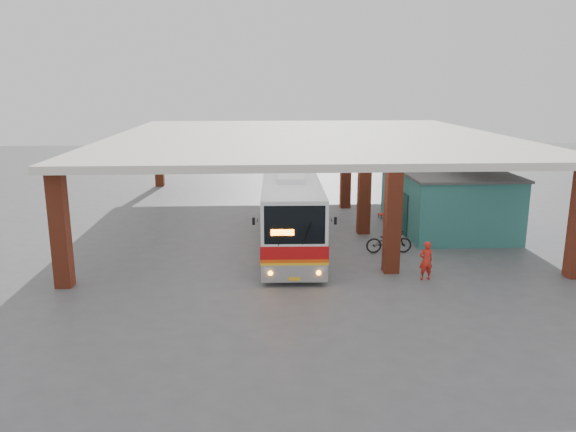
% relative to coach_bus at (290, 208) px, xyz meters
% --- Properties ---
extents(ground, '(90.00, 90.00, 0.00)m').
position_rel_coach_bus_xyz_m(ground, '(0.79, -1.31, -1.73)').
color(ground, '#515154').
rests_on(ground, ground).
extents(brick_columns, '(20.10, 21.60, 4.35)m').
position_rel_coach_bus_xyz_m(brick_columns, '(2.22, 3.69, 0.44)').
color(brick_columns, '#973A20').
rests_on(brick_columns, ground).
extents(canopy_roof, '(21.00, 23.00, 0.30)m').
position_rel_coach_bus_xyz_m(canopy_roof, '(1.29, 5.19, 2.77)').
color(canopy_roof, silver).
rests_on(canopy_roof, brick_columns).
extents(shop_building, '(5.20, 8.20, 3.11)m').
position_rel_coach_bus_xyz_m(shop_building, '(8.28, 2.69, -0.17)').
color(shop_building, '#2A676B').
rests_on(shop_building, ground).
extents(coach_bus, '(2.86, 12.03, 3.48)m').
position_rel_coach_bus_xyz_m(coach_bus, '(0.00, 0.00, 0.00)').
color(coach_bus, silver).
rests_on(coach_bus, ground).
extents(motorcycle, '(2.05, 0.73, 1.07)m').
position_rel_coach_bus_xyz_m(motorcycle, '(4.30, -1.76, -1.19)').
color(motorcycle, black).
rests_on(motorcycle, ground).
extents(pedestrian, '(0.61, 0.45, 1.53)m').
position_rel_coach_bus_xyz_m(pedestrian, '(4.92, -5.29, -0.97)').
color(pedestrian, red).
rests_on(pedestrian, ground).
extents(red_chair, '(0.54, 0.54, 0.85)m').
position_rel_coach_bus_xyz_m(red_chair, '(5.56, 4.70, -1.34)').
color(red_chair, red).
rests_on(red_chair, ground).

